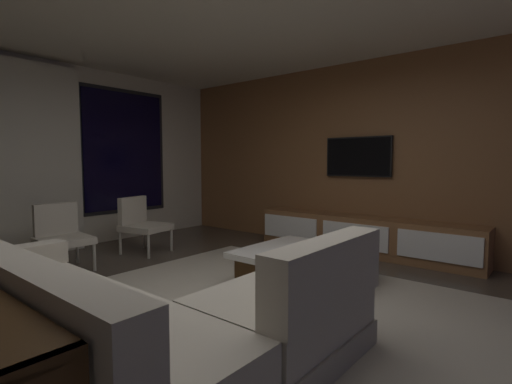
# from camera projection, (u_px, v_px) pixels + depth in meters

# --- Properties ---
(floor) EXTENTS (9.20, 9.20, 0.00)m
(floor) POSITION_uv_depth(u_px,v_px,m) (228.00, 320.00, 3.07)
(floor) COLOR #473D33
(back_wall_with_window) EXTENTS (6.60, 0.30, 2.70)m
(back_wall_with_window) POSITION_uv_depth(u_px,v_px,m) (34.00, 157.00, 5.21)
(back_wall_with_window) COLOR beige
(back_wall_with_window) RESTS_ON floor
(media_wall) EXTENTS (0.12, 7.80, 2.70)m
(media_wall) POSITION_uv_depth(u_px,v_px,m) (378.00, 157.00, 5.32)
(media_wall) COLOR brown
(media_wall) RESTS_ON floor
(area_rug) EXTENTS (3.20, 3.80, 0.01)m
(area_rug) POSITION_uv_depth(u_px,v_px,m) (264.00, 309.00, 3.28)
(area_rug) COLOR #ADA391
(area_rug) RESTS_ON floor
(sectional_couch) EXTENTS (1.98, 2.50, 0.82)m
(sectional_couch) POSITION_uv_depth(u_px,v_px,m) (131.00, 325.00, 2.29)
(sectional_couch) COLOR #A49C8C
(sectional_couch) RESTS_ON floor
(coffee_table) EXTENTS (1.16, 1.16, 0.36)m
(coffee_table) POSITION_uv_depth(u_px,v_px,m) (302.00, 267.00, 3.94)
(coffee_table) COLOR #3F2812
(coffee_table) RESTS_ON floor
(book_stack_on_coffee_table) EXTENTS (0.27, 0.21, 0.08)m
(book_stack_on_coffee_table) POSITION_uv_depth(u_px,v_px,m) (322.00, 247.00, 3.91)
(book_stack_on_coffee_table) COLOR #B23F6E
(book_stack_on_coffee_table) RESTS_ON coffee_table
(accent_chair_near_window) EXTENTS (0.66, 0.67, 0.78)m
(accent_chair_near_window) POSITION_uv_depth(u_px,v_px,m) (141.00, 222.00, 5.34)
(accent_chair_near_window) COLOR #B2ADA0
(accent_chair_near_window) RESTS_ON floor
(accent_chair_by_curtain) EXTENTS (0.58, 0.59, 0.78)m
(accent_chair_by_curtain) POSITION_uv_depth(u_px,v_px,m) (61.00, 233.00, 4.47)
(accent_chair_by_curtain) COLOR #B2ADA0
(accent_chair_by_curtain) RESTS_ON floor
(media_console) EXTENTS (0.46, 3.10, 0.52)m
(media_console) POSITION_uv_depth(u_px,v_px,m) (364.00, 236.00, 5.22)
(media_console) COLOR brown
(media_console) RESTS_ON floor
(mounted_tv) EXTENTS (0.05, 0.97, 0.57)m
(mounted_tv) POSITION_uv_depth(u_px,v_px,m) (358.00, 157.00, 5.39)
(mounted_tv) COLOR black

